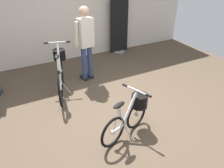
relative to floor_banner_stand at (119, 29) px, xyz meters
The scene contains 6 objects.
ground_plane 3.27m from the floor_banner_stand, 119.82° to the right, with size 8.06×8.06×0.00m, color brown.
back_wall 1.77m from the floor_banner_stand, behind, with size 8.06×0.10×2.96m, color silver.
floor_banner_stand is the anchor object (origin of this frame).
folding_bike_foreground 3.74m from the floor_banner_stand, 117.42° to the right, with size 1.01×0.52×0.75m.
display_bike_left 2.77m from the floor_banner_stand, 146.36° to the right, with size 0.60×1.44×1.04m.
visitor_browsing 2.05m from the floor_banner_stand, 141.42° to the right, with size 0.53×0.32×1.67m.
Camera 1 is at (-1.64, -2.70, 2.34)m, focal length 33.67 mm.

